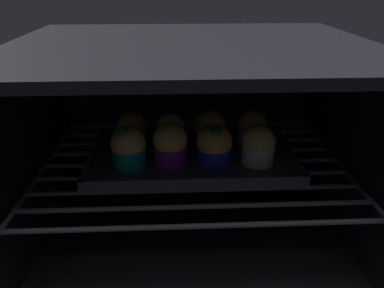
{
  "coord_description": "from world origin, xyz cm",
  "views": [
    {
      "loc": [
        -2.91,
        -39.05,
        45.46
      ],
      "look_at": [
        0.0,
        22.31,
        17.3
      ],
      "focal_mm": 34.86,
      "sensor_mm": 36.0,
      "label": 1
    }
  ],
  "objects_px": {
    "muffin_row0_col0": "(128,148)",
    "muffin_row0_col3": "(258,145)",
    "muffin_row0_col1": "(170,145)",
    "baking_tray": "(192,157)",
    "muffin_row1_col0": "(132,131)",
    "muffin_row1_col3": "(252,129)",
    "muffin_row0_col2": "(214,146)",
    "muffin_row1_col2": "(210,130)",
    "muffin_row1_col1": "(170,131)"
  },
  "relations": [
    {
      "from": "muffin_row0_col0",
      "to": "muffin_row0_col3",
      "type": "height_order",
      "value": "muffin_row0_col0"
    },
    {
      "from": "muffin_row0_col1",
      "to": "baking_tray",
      "type": "bearing_deg",
      "value": 41.64
    },
    {
      "from": "baking_tray",
      "to": "muffin_row1_col0",
      "type": "height_order",
      "value": "muffin_row1_col0"
    },
    {
      "from": "muffin_row1_col3",
      "to": "muffin_row0_col3",
      "type": "bearing_deg",
      "value": -91.73
    },
    {
      "from": "muffin_row0_col0",
      "to": "muffin_row0_col3",
      "type": "relative_size",
      "value": 1.11
    },
    {
      "from": "baking_tray",
      "to": "muffin_row0_col1",
      "type": "distance_m",
      "value": 0.07
    },
    {
      "from": "baking_tray",
      "to": "muffin_row0_col2",
      "type": "bearing_deg",
      "value": -48.54
    },
    {
      "from": "muffin_row0_col3",
      "to": "muffin_row1_col3",
      "type": "xyz_separation_m",
      "value": [
        0.0,
        0.07,
        -0.0
      ]
    },
    {
      "from": "muffin_row0_col0",
      "to": "muffin_row0_col1",
      "type": "bearing_deg",
      "value": 5.55
    },
    {
      "from": "muffin_row1_col2",
      "to": "muffin_row1_col3",
      "type": "distance_m",
      "value": 0.08
    },
    {
      "from": "muffin_row0_col3",
      "to": "muffin_row1_col1",
      "type": "relative_size",
      "value": 1.0
    },
    {
      "from": "baking_tray",
      "to": "muffin_row0_col0",
      "type": "distance_m",
      "value": 0.12
    },
    {
      "from": "muffin_row0_col2",
      "to": "muffin_row1_col2",
      "type": "bearing_deg",
      "value": 90.34
    },
    {
      "from": "muffin_row0_col3",
      "to": "muffin_row0_col0",
      "type": "bearing_deg",
      "value": -178.45
    },
    {
      "from": "muffin_row0_col0",
      "to": "muffin_row1_col3",
      "type": "bearing_deg",
      "value": 19.03
    },
    {
      "from": "muffin_row0_col3",
      "to": "muffin_row0_col1",
      "type": "bearing_deg",
      "value": 179.69
    },
    {
      "from": "muffin_row0_col2",
      "to": "muffin_row1_col1",
      "type": "height_order",
      "value": "muffin_row0_col2"
    },
    {
      "from": "muffin_row1_col0",
      "to": "muffin_row1_col2",
      "type": "xyz_separation_m",
      "value": [
        0.15,
        -0.0,
        0.0
      ]
    },
    {
      "from": "muffin_row1_col2",
      "to": "muffin_row0_col0",
      "type": "bearing_deg",
      "value": -152.06
    },
    {
      "from": "muffin_row0_col0",
      "to": "muffin_row1_col0",
      "type": "height_order",
      "value": "muffin_row0_col0"
    },
    {
      "from": "muffin_row0_col0",
      "to": "muffin_row0_col1",
      "type": "height_order",
      "value": "muffin_row0_col0"
    },
    {
      "from": "muffin_row0_col2",
      "to": "muffin_row1_col1",
      "type": "distance_m",
      "value": 0.11
    },
    {
      "from": "baking_tray",
      "to": "muffin_row1_col1",
      "type": "height_order",
      "value": "muffin_row1_col1"
    },
    {
      "from": "baking_tray",
      "to": "muffin_row1_col2",
      "type": "relative_size",
      "value": 5.06
    },
    {
      "from": "muffin_row0_col1",
      "to": "muffin_row1_col2",
      "type": "xyz_separation_m",
      "value": [
        0.07,
        0.07,
        -0.0
      ]
    },
    {
      "from": "muffin_row0_col0",
      "to": "muffin_row1_col2",
      "type": "height_order",
      "value": "muffin_row0_col0"
    },
    {
      "from": "muffin_row1_col3",
      "to": "muffin_row1_col1",
      "type": "bearing_deg",
      "value": -179.03
    },
    {
      "from": "muffin_row1_col0",
      "to": "muffin_row1_col3",
      "type": "distance_m",
      "value": 0.23
    },
    {
      "from": "baking_tray",
      "to": "muffin_row0_col2",
      "type": "distance_m",
      "value": 0.07
    },
    {
      "from": "baking_tray",
      "to": "muffin_row1_col0",
      "type": "distance_m",
      "value": 0.12
    },
    {
      "from": "baking_tray",
      "to": "muffin_row1_col2",
      "type": "bearing_deg",
      "value": 45.01
    },
    {
      "from": "muffin_row0_col0",
      "to": "muffin_row1_col0",
      "type": "distance_m",
      "value": 0.08
    },
    {
      "from": "baking_tray",
      "to": "muffin_row0_col0",
      "type": "relative_size",
      "value": 4.79
    },
    {
      "from": "muffin_row0_col1",
      "to": "muffin_row1_col3",
      "type": "distance_m",
      "value": 0.17
    },
    {
      "from": "muffin_row1_col1",
      "to": "muffin_row1_col3",
      "type": "distance_m",
      "value": 0.15
    },
    {
      "from": "muffin_row0_col1",
      "to": "muffin_row1_col0",
      "type": "relative_size",
      "value": 1.09
    },
    {
      "from": "muffin_row1_col1",
      "to": "muffin_row1_col2",
      "type": "bearing_deg",
      "value": 1.54
    },
    {
      "from": "muffin_row0_col0",
      "to": "muffin_row0_col2",
      "type": "xyz_separation_m",
      "value": [
        0.15,
        0.0,
        0.0
      ]
    },
    {
      "from": "muffin_row1_col2",
      "to": "muffin_row0_col1",
      "type": "bearing_deg",
      "value": -136.7
    },
    {
      "from": "muffin_row0_col3",
      "to": "muffin_row1_col0",
      "type": "relative_size",
      "value": 1.0
    },
    {
      "from": "muffin_row0_col0",
      "to": "muffin_row0_col1",
      "type": "relative_size",
      "value": 1.02
    },
    {
      "from": "muffin_row0_col0",
      "to": "muffin_row0_col3",
      "type": "xyz_separation_m",
      "value": [
        0.22,
        0.01,
        -0.0
      ]
    },
    {
      "from": "muffin_row0_col2",
      "to": "muffin_row1_col0",
      "type": "height_order",
      "value": "muffin_row0_col2"
    },
    {
      "from": "muffin_row0_col3",
      "to": "muffin_row1_col3",
      "type": "height_order",
      "value": "same"
    },
    {
      "from": "muffin_row1_col0",
      "to": "muffin_row1_col2",
      "type": "height_order",
      "value": "muffin_row1_col2"
    },
    {
      "from": "muffin_row0_col1",
      "to": "muffin_row0_col0",
      "type": "bearing_deg",
      "value": -174.45
    },
    {
      "from": "muffin_row1_col2",
      "to": "muffin_row0_col3",
      "type": "bearing_deg",
      "value": -42.4
    },
    {
      "from": "muffin_row0_col1",
      "to": "muffin_row1_col0",
      "type": "height_order",
      "value": "muffin_row0_col1"
    },
    {
      "from": "baking_tray",
      "to": "muffin_row1_col2",
      "type": "distance_m",
      "value": 0.06
    },
    {
      "from": "muffin_row0_col1",
      "to": "muffin_row1_col3",
      "type": "height_order",
      "value": "muffin_row0_col1"
    }
  ]
}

